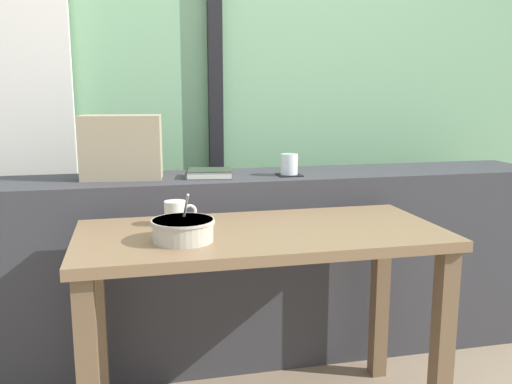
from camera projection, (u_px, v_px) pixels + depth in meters
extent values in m
cube|color=#7AAD7F|center=(215.00, 46.00, 2.78)|extent=(4.80, 0.08, 2.80)
cube|color=silver|center=(8.00, 75.00, 2.50)|extent=(0.56, 0.06, 2.50)
cube|color=black|center=(215.00, 66.00, 2.73)|extent=(0.07, 0.05, 2.60)
cube|color=#38383D|center=(237.00, 267.00, 2.43)|extent=(2.80, 0.39, 0.82)
cube|color=brown|center=(442.00, 348.00, 1.81)|extent=(0.06, 0.06, 0.69)
cube|color=brown|center=(98.00, 322.00, 2.01)|extent=(0.06, 0.06, 0.69)
cube|color=brown|center=(380.00, 297.00, 2.26)|extent=(0.06, 0.06, 0.69)
cube|color=#846647|center=(261.00, 235.00, 1.84)|extent=(1.22, 0.57, 0.03)
cube|color=black|center=(289.00, 175.00, 2.34)|extent=(0.10, 0.10, 0.00)
cylinder|color=white|center=(289.00, 164.00, 2.33)|extent=(0.07, 0.07, 0.09)
cylinder|color=orange|center=(289.00, 167.00, 2.33)|extent=(0.07, 0.07, 0.06)
cube|color=#334233|center=(210.00, 177.00, 2.29)|extent=(0.21, 0.17, 0.00)
cube|color=silver|center=(210.00, 173.00, 2.29)|extent=(0.20, 0.16, 0.03)
cube|color=#334233|center=(209.00, 170.00, 2.28)|extent=(0.21, 0.17, 0.00)
cube|color=#334233|center=(187.00, 174.00, 2.28)|extent=(0.03, 0.14, 0.03)
cube|color=tan|center=(121.00, 147.00, 2.22)|extent=(0.33, 0.18, 0.26)
cylinder|color=#BCB7A8|center=(183.00, 230.00, 1.70)|extent=(0.19, 0.19, 0.07)
cylinder|color=#BCB7A8|center=(183.00, 221.00, 1.69)|extent=(0.20, 0.20, 0.01)
cylinder|color=#9E5B33|center=(183.00, 233.00, 1.70)|extent=(0.16, 0.16, 0.04)
cylinder|color=silver|center=(185.00, 213.00, 1.72)|extent=(0.02, 0.11, 0.14)
ellipsoid|color=silver|center=(184.00, 225.00, 1.74)|extent=(0.03, 0.05, 0.01)
cube|color=silver|center=(210.00, 227.00, 1.87)|extent=(0.06, 0.17, 0.01)
cylinder|color=silver|center=(175.00, 213.00, 1.90)|extent=(0.08, 0.08, 0.08)
torus|color=silver|center=(190.00, 211.00, 1.91)|extent=(0.05, 0.01, 0.05)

